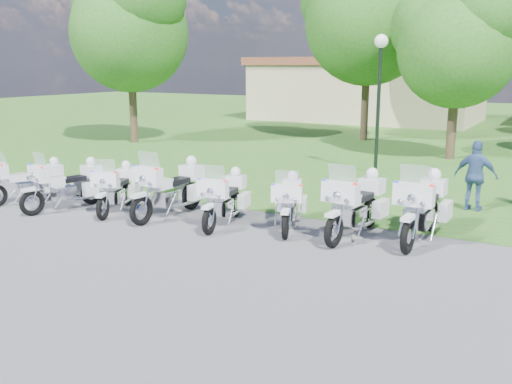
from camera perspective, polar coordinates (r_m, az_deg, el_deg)
The scene contains 16 objects.
ground at distance 11.82m, azimuth -6.14°, elevation -5.20°, with size 100.00×100.00×0.00m, color #56565B.
grass_lawn at distance 36.88m, azimuth 19.30°, elevation 6.28°, with size 100.00×48.00×0.01m, color #365C1D.
motorcycle_0 at distance 16.30m, azimuth -21.65°, elevation 1.08°, with size 1.24×1.98×1.42m.
motorcycle_1 at distance 15.25m, azimuth -18.37°, elevation 0.76°, with size 1.08×2.25×1.53m.
motorcycle_2 at distance 14.66m, azimuth -13.74°, elevation 0.43°, with size 1.17×2.04×1.44m.
motorcycle_3 at distance 13.94m, azimuth -8.47°, elevation 0.46°, with size 0.90×2.50×1.68m.
motorcycle_4 at distance 13.09m, azimuth -3.12°, elevation -0.55°, with size 0.99×2.20×1.49m.
motorcycle_5 at distance 12.78m, azimuth 3.37°, elevation -0.98°, with size 1.19×2.04×1.44m.
motorcycle_6 at distance 12.35m, azimuth 10.02°, elevation -1.18°, with size 0.94×2.48×1.67m.
motorcycle_7 at distance 12.35m, azimuth 16.39°, elevation -1.41°, with size 0.85×2.56×1.72m.
lamp_post at distance 19.30m, azimuth 12.28°, elevation 11.76°, with size 0.44×0.44×4.57m.
tree_0 at distance 27.73m, azimuth -12.59°, elevation 16.30°, with size 6.28×5.36×8.37m.
tree_1 at distance 28.50m, azimuth 11.14°, elevation 17.49°, with size 6.97×5.95×9.29m.
tree_2 at distance 23.41m, azimuth 19.51°, elevation 14.42°, with size 5.25×4.48×7.00m.
building_west at distance 39.22m, azimuth 11.04°, elevation 10.11°, with size 14.56×8.32×4.10m.
bystander_c at distance 15.23m, azimuth 21.11°, elevation 1.49°, with size 1.04×0.43×1.78m, color #39588A.
Camera 1 is at (6.64, -9.10, 3.59)m, focal length 40.00 mm.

